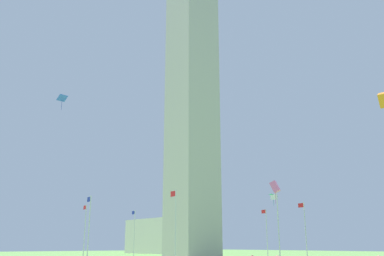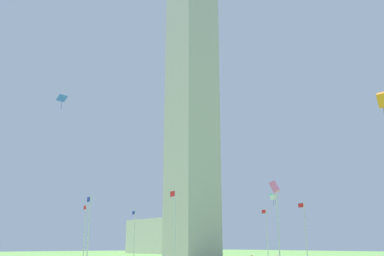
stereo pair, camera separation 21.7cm
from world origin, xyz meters
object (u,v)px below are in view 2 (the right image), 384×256
(kite_cyan_diamond, at_px, (273,196))
(flagpole_e, at_px, (89,227))
(flagpole_sw, at_px, (305,229))
(kite_orange_box, at_px, (382,100))
(kite_blue_diamond, at_px, (62,99))
(kite_pink_box, at_px, (275,187))
(flagpole_s, at_px, (278,226))
(flagpole_w, at_px, (267,232))
(flagpole_nw, at_px, (202,233))
(flagpole_se, at_px, (175,225))
(flagpole_ne, at_px, (85,230))
(obelisk_monument, at_px, (192,78))
(flagpole_n, at_px, (134,232))
(distant_building, at_px, (167,236))

(kite_cyan_diamond, bearing_deg, flagpole_e, 59.06)
(flagpole_sw, relative_size, kite_orange_box, 3.83)
(kite_cyan_diamond, height_order, kite_blue_diamond, kite_blue_diamond)
(kite_pink_box, distance_m, kite_cyan_diamond, 11.14)
(flagpole_s, distance_m, kite_blue_diamond, 31.86)
(flagpole_w, bearing_deg, flagpole_e, 90.00)
(flagpole_s, relative_size, kite_orange_box, 3.83)
(kite_pink_box, height_order, kite_blue_diamond, kite_blue_diamond)
(kite_pink_box, bearing_deg, flagpole_e, 33.35)
(flagpole_nw, bearing_deg, flagpole_sw, 180.00)
(kite_pink_box, bearing_deg, kite_cyan_diamond, -48.30)
(flagpole_se, xyz_separation_m, kite_orange_box, (-25.91, -0.65, 8.45))
(flagpole_ne, relative_size, flagpole_se, 1.00)
(obelisk_monument, distance_m, kite_pink_box, 29.73)
(flagpole_e, relative_size, kite_orange_box, 3.83)
(obelisk_monument, bearing_deg, flagpole_ne, 44.87)
(flagpole_se, bearing_deg, kite_cyan_diamond, -92.70)
(obelisk_monument, xyz_separation_m, kite_orange_box, (-38.12, 11.62, -17.09))
(obelisk_monument, height_order, kite_cyan_diamond, obelisk_monument)
(flagpole_s, relative_size, kite_blue_diamond, 4.79)
(kite_pink_box, bearing_deg, flagpole_ne, 14.37)
(kite_orange_box, bearing_deg, kite_cyan_diamond, -32.57)
(flagpole_nw, bearing_deg, flagpole_w, -157.50)
(flagpole_se, bearing_deg, flagpole_w, -67.50)
(flagpole_sw, bearing_deg, flagpole_n, 22.50)
(flagpole_s, height_order, distant_building, distant_building)
(flagpole_s, bearing_deg, kite_pink_box, 128.69)
(flagpole_n, bearing_deg, flagpole_sw, -157.50)
(flagpole_s, height_order, kite_blue_diamond, kite_blue_diamond)
(kite_cyan_diamond, bearing_deg, flagpole_n, 8.28)
(flagpole_s, height_order, flagpole_nw, same)
(flagpole_nw, bearing_deg, flagpole_s, 157.50)
(flagpole_n, height_order, kite_pink_box, kite_pink_box)
(obelisk_monument, relative_size, flagpole_n, 6.77)
(distant_building, bearing_deg, flagpole_ne, 133.09)
(kite_blue_diamond, bearing_deg, flagpole_se, -130.89)
(flagpole_n, xyz_separation_m, flagpole_sw, (-29.62, -12.27, 0.00))
(flagpole_n, bearing_deg, kite_orange_box, 168.18)
(kite_orange_box, distance_m, kite_blue_diamond, 38.17)
(kite_blue_diamond, bearing_deg, flagpole_e, -66.43)
(flagpole_e, height_order, kite_blue_diamond, kite_blue_diamond)
(flagpole_n, relative_size, kite_pink_box, 3.33)
(flagpole_sw, height_order, kite_cyan_diamond, kite_cyan_diamond)
(flagpole_ne, bearing_deg, flagpole_n, -67.50)
(flagpole_nw, height_order, kite_blue_diamond, kite_blue_diamond)
(flagpole_e, height_order, flagpole_s, same)
(flagpole_s, relative_size, flagpole_sw, 1.00)
(flagpole_s, xyz_separation_m, kite_blue_diamond, (14.72, 23.40, 15.85))
(flagpole_nw, relative_size, kite_orange_box, 3.83)
(flagpole_nw, distance_m, distant_building, 50.16)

